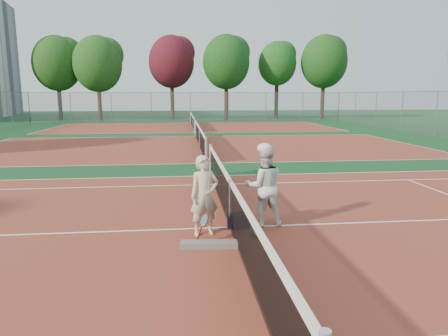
% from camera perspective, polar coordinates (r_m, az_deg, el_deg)
% --- Properties ---
extents(ground, '(130.00, 130.00, 0.00)m').
position_cam_1_polar(ground, '(8.49, 0.90, -8.49)').
color(ground, '#103D1B').
rests_on(ground, ground).
extents(court_main, '(23.77, 10.97, 0.01)m').
position_cam_1_polar(court_main, '(8.49, 0.90, -8.47)').
color(court_main, maroon).
rests_on(court_main, ground).
extents(court_far_a, '(23.77, 10.97, 0.01)m').
position_cam_1_polar(court_far_a, '(21.67, -3.48, 3.09)').
color(court_far_a, maroon).
rests_on(court_far_a, ground).
extents(court_far_b, '(23.77, 10.97, 0.01)m').
position_cam_1_polar(court_far_b, '(35.09, -4.54, 5.86)').
color(court_far_b, maroon).
rests_on(court_far_b, ground).
extents(net_main, '(0.10, 10.98, 1.02)m').
position_cam_1_polar(net_main, '(8.34, 0.91, -5.17)').
color(net_main, black).
rests_on(net_main, ground).
extents(net_far_a, '(0.10, 10.98, 1.02)m').
position_cam_1_polar(net_far_a, '(21.61, -3.50, 4.42)').
color(net_far_a, black).
rests_on(net_far_a, ground).
extents(net_far_b, '(0.10, 10.98, 1.02)m').
position_cam_1_polar(net_far_b, '(35.06, -4.55, 6.69)').
color(net_far_b, black).
rests_on(net_far_b, ground).
extents(fence_back, '(32.00, 0.06, 3.00)m').
position_cam_1_polar(fence_back, '(42.00, -4.85, 8.64)').
color(fence_back, slate).
rests_on(fence_back, ground).
extents(player_a, '(0.66, 0.53, 1.60)m').
position_cam_1_polar(player_a, '(7.87, -2.82, -3.96)').
color(player_a, beige).
rests_on(player_a, ground).
extents(player_b, '(0.83, 0.65, 1.70)m').
position_cam_1_polar(player_b, '(8.46, 5.73, -2.61)').
color(player_b, white).
rests_on(player_b, ground).
extents(racket_red, '(0.38, 0.37, 0.56)m').
position_cam_1_polar(racket_red, '(7.60, -2.87, -8.56)').
color(racket_red, maroon).
rests_on(racket_red, ground).
extents(racket_black_held, '(0.38, 0.37, 0.56)m').
position_cam_1_polar(racket_black_held, '(8.66, 6.86, -6.25)').
color(racket_black_held, black).
rests_on(racket_black_held, ground).
extents(racket_spare, '(0.33, 0.62, 0.08)m').
position_cam_1_polar(racket_spare, '(7.97, 4.79, -9.48)').
color(racket_spare, black).
rests_on(racket_spare, ground).
extents(sports_bag_navy, '(0.45, 0.36, 0.31)m').
position_cam_1_polar(sports_bag_navy, '(8.45, 2.16, -7.48)').
color(sports_bag_navy, black).
rests_on(sports_bag_navy, ground).
extents(sports_bag_purple, '(0.31, 0.22, 0.24)m').
position_cam_1_polar(sports_bag_purple, '(8.40, 1.51, -7.84)').
color(sports_bag_purple, black).
rests_on(sports_bag_purple, ground).
extents(net_cover_canvas, '(1.07, 0.33, 0.11)m').
position_cam_1_polar(net_cover_canvas, '(7.42, -2.11, -10.87)').
color(net_cover_canvas, slate).
rests_on(net_cover_canvas, ground).
extents(water_bottle, '(0.09, 0.09, 0.30)m').
position_cam_1_polar(water_bottle, '(7.99, 4.13, -8.59)').
color(water_bottle, '#C4E1F8').
rests_on(water_bottle, ground).
extents(tree_back_0, '(5.15, 5.15, 9.08)m').
position_cam_1_polar(tree_back_0, '(48.11, -22.74, 13.59)').
color(tree_back_0, '#382314').
rests_on(tree_back_0, ground).
extents(tree_back_1, '(5.19, 5.19, 9.01)m').
position_cam_1_polar(tree_back_1, '(46.15, -17.61, 13.96)').
color(tree_back_1, '#382314').
rests_on(tree_back_1, ground).
extents(tree_back_maroon, '(5.06, 5.06, 9.31)m').
position_cam_1_polar(tree_back_maroon, '(46.43, -7.51, 14.78)').
color(tree_back_maroon, '#382314').
rests_on(tree_back_maroon, ground).
extents(tree_back_3, '(5.11, 5.11, 9.22)m').
position_cam_1_polar(tree_back_3, '(44.87, 0.32, 14.87)').
color(tree_back_3, '#382314').
rests_on(tree_back_3, ground).
extents(tree_back_4, '(4.34, 4.34, 8.79)m').
position_cam_1_polar(tree_back_4, '(47.56, 7.61, 14.52)').
color(tree_back_4, '#382314').
rests_on(tree_back_4, ground).
extents(tree_back_5, '(5.21, 5.21, 9.50)m').
position_cam_1_polar(tree_back_5, '(48.24, 14.11, 14.51)').
color(tree_back_5, '#382314').
rests_on(tree_back_5, ground).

